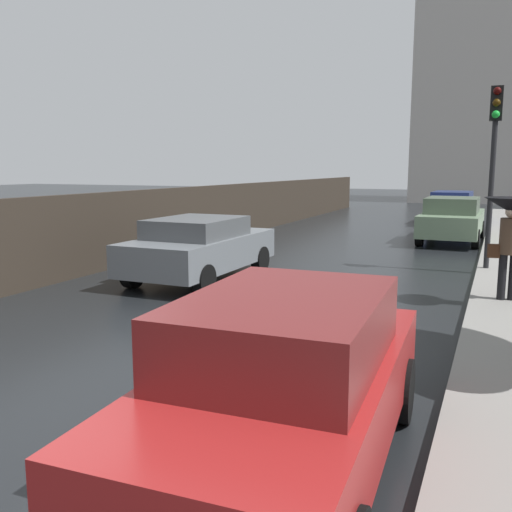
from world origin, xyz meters
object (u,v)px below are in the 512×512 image
at_px(car_red_mid_road, 287,382).
at_px(pedestrian_with_umbrella_far, 511,219).
at_px(car_green_far_ahead, 452,219).
at_px(car_blue_behind_camera, 452,207).
at_px(traffic_light, 494,143).
at_px(car_grey_near_kerb, 200,247).

bearing_deg(car_red_mid_road, pedestrian_with_umbrella_far, 73.63).
bearing_deg(car_green_far_ahead, car_blue_behind_camera, 95.18).
xyz_separation_m(car_red_mid_road, car_green_far_ahead, (0.04, 15.56, -0.01)).
xyz_separation_m(car_red_mid_road, traffic_light, (1.25, 9.91, 2.22)).
xyz_separation_m(car_green_far_ahead, pedestrian_with_umbrella_far, (1.62, -8.90, 0.80)).
bearing_deg(traffic_light, car_red_mid_road, -97.21).
relative_size(car_grey_near_kerb, car_red_mid_road, 1.03).
distance_m(car_red_mid_road, pedestrian_with_umbrella_far, 6.91).
height_order(car_red_mid_road, traffic_light, traffic_light).
distance_m(car_green_far_ahead, car_blue_behind_camera, 6.43).
distance_m(car_grey_near_kerb, car_red_mid_road, 8.05).
distance_m(car_green_far_ahead, traffic_light, 6.19).
height_order(car_grey_near_kerb, car_green_far_ahead, car_green_far_ahead).
bearing_deg(pedestrian_with_umbrella_far, car_blue_behind_camera, 84.44).
distance_m(car_grey_near_kerb, car_green_far_ahead, 10.00).
distance_m(pedestrian_with_umbrella_far, traffic_light, 3.57).
bearing_deg(car_blue_behind_camera, pedestrian_with_umbrella_far, -80.28).
bearing_deg(car_blue_behind_camera, car_grey_near_kerb, -103.00).
bearing_deg(car_red_mid_road, car_blue_behind_camera, 88.82).
relative_size(car_blue_behind_camera, pedestrian_with_umbrella_far, 2.42).
xyz_separation_m(car_blue_behind_camera, traffic_light, (1.72, -12.06, 2.24)).
bearing_deg(car_green_far_ahead, traffic_light, -77.22).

